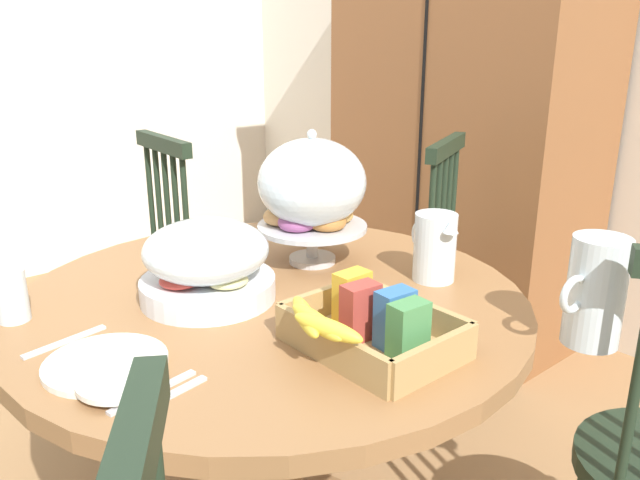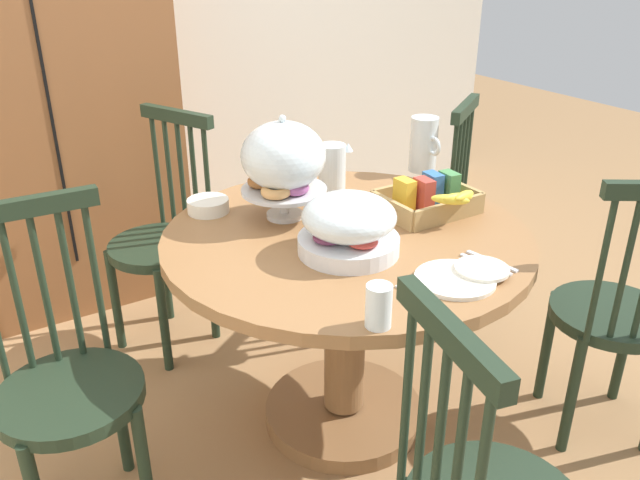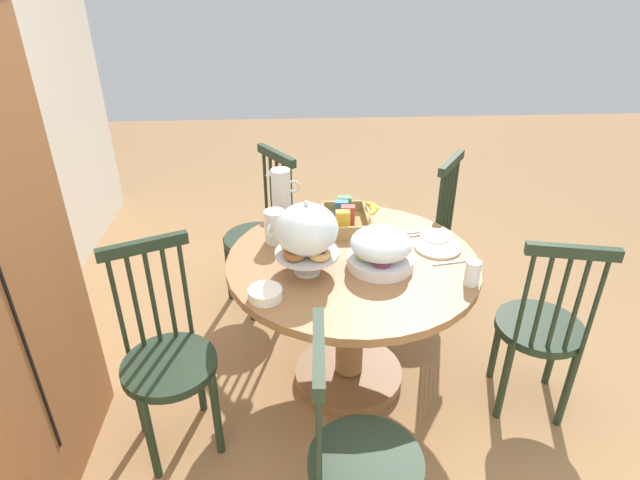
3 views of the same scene
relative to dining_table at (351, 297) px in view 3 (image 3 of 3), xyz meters
name	(u,v)px [view 3 (image 3 of 3)]	position (x,y,z in m)	size (l,w,h in m)	color
ground_plane	(353,390)	(-0.09, -0.01, -0.52)	(10.00, 10.00, 0.00)	#997047
dining_table	(351,297)	(0.00, 0.00, 0.00)	(1.16, 1.16, 0.74)	olive
windsor_chair_near_window	(168,362)	(-0.33, 0.82, -0.07)	(0.44, 0.44, 0.97)	#1E2D1E
windsor_chair_by_cabinet	(358,463)	(-0.88, 0.07, -0.07)	(0.40, 0.40, 0.97)	#1E2D1E
windsor_chair_facing_door	(540,330)	(-0.22, -0.85, -0.07)	(0.41, 0.41, 0.97)	#1E2D1E
windsor_chair_far_side	(420,236)	(0.72, -0.51, -0.07)	(0.46, 0.46, 0.97)	#1E2D1E
windsor_chair_host_seat	(261,238)	(0.75, 0.47, -0.07)	(0.46, 0.46, 0.97)	#1E2D1E
pastry_stand_with_dome	(307,232)	(-0.10, 0.21, 0.42)	(0.28, 0.28, 0.34)	silver
fruit_platter_covered	(381,249)	(-0.07, -0.12, 0.31)	(0.30, 0.30, 0.18)	silver
orange_juice_pitcher	(275,228)	(0.18, 0.36, 0.30)	(0.18, 0.10, 0.17)	silver
milk_pitcher	(281,190)	(0.59, 0.33, 0.32)	(0.11, 0.19, 0.21)	silver
cereal_basket	(348,217)	(0.33, -0.01, 0.27)	(0.32, 0.30, 0.12)	tan
china_plate_large	(438,247)	(0.07, -0.42, 0.23)	(0.22, 0.22, 0.01)	white
china_plate_small	(435,236)	(0.16, -0.42, 0.24)	(0.15, 0.15, 0.01)	white
cereal_bowl	(265,294)	(-0.30, 0.39, 0.24)	(0.14, 0.14, 0.04)	white
drinking_glass	(472,273)	(-0.24, -0.48, 0.28)	(0.06, 0.06, 0.11)	silver
table_knife	(426,234)	(0.21, -0.39, 0.22)	(0.17, 0.01, 0.01)	silver
dinner_fork	(424,231)	(0.24, -0.39, 0.22)	(0.17, 0.01, 0.01)	silver
soup_spoon	(450,263)	(-0.07, -0.44, 0.22)	(0.17, 0.01, 0.01)	silver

